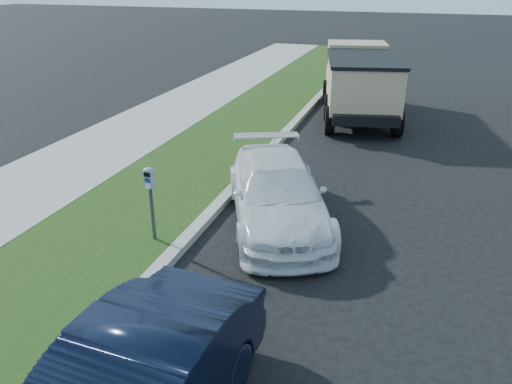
% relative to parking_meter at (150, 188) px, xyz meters
% --- Properties ---
extents(ground, '(120.00, 120.00, 0.00)m').
position_rel_parking_meter_xyz_m(ground, '(3.13, -0.25, -1.15)').
color(ground, black).
rests_on(ground, ground).
extents(streetside, '(6.12, 50.00, 0.15)m').
position_rel_parking_meter_xyz_m(streetside, '(-2.44, 1.75, -1.08)').
color(streetside, gray).
rests_on(streetside, ground).
extents(parking_meter, '(0.20, 0.14, 1.41)m').
position_rel_parking_meter_xyz_m(parking_meter, '(0.00, 0.00, 0.00)').
color(parking_meter, '#3F4247').
rests_on(parking_meter, ground).
extents(white_wagon, '(3.38, 4.73, 1.27)m').
position_rel_parking_meter_xyz_m(white_wagon, '(1.86, 1.70, -0.52)').
color(white_wagon, white).
rests_on(white_wagon, ground).
extents(dump_truck, '(3.33, 6.09, 2.26)m').
position_rel_parking_meter_xyz_m(dump_truck, '(2.29, 10.32, 0.12)').
color(dump_truck, black).
rests_on(dump_truck, ground).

